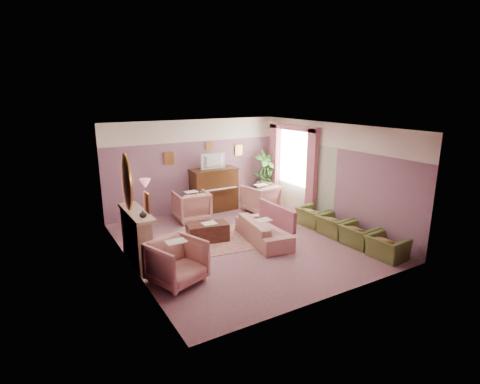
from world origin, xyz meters
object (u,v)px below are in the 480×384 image
television (214,160)px  floral_armchair_right (261,197)px  olive_chair_a (387,244)px  piano (214,190)px  coffee_table (208,232)px  side_table (264,192)px  floral_armchair_left (191,204)px  floral_armchair_front (177,260)px  sofa (263,226)px  olive_chair_b (359,232)px  olive_chair_d (313,214)px  olive_chair_c (334,222)px

television → floral_armchair_right: television is taller
olive_chair_a → piano: bearing=108.7°
coffee_table → side_table: bearing=34.3°
coffee_table → floral_armchair_left: size_ratio=1.05×
floral_armchair_front → sofa: bearing=19.3°
floral_armchair_right → olive_chair_b: (0.53, -3.43, -0.14)m
floral_armchair_left → olive_chair_d: bearing=-38.1°
olive_chair_c → side_table: bearing=88.0°
floral_armchair_left → olive_chair_b: bearing=-54.3°
olive_chair_b → television: bearing=112.3°
olive_chair_c → side_table: 3.40m
olive_chair_a → olive_chair_c: same height
olive_chair_d → sofa: bearing=-172.4°
coffee_table → olive_chair_d: (2.99, -0.45, 0.12)m
television → olive_chair_b: (1.72, -4.21, -1.26)m
olive_chair_c → olive_chair_d: size_ratio=1.00×
piano → floral_armchair_front: 4.63m
television → olive_chair_c: television is taller
olive_chair_a → olive_chair_b: 0.82m
coffee_table → olive_chair_c: 3.25m
floral_armchair_left → olive_chair_a: 5.31m
sofa → piano: bearing=88.4°
olive_chair_b → piano: bearing=112.0°
floral_armchair_front → side_table: floral_armchair_front is taller
olive_chair_a → olive_chair_c: (0.00, 1.64, 0.00)m
sofa → floral_armchair_right: size_ratio=2.02×
olive_chair_a → floral_armchair_right: bearing=97.1°
coffee_table → olive_chair_d: size_ratio=1.27×
olive_chair_b → side_table: side_table is taller
sofa → floral_armchair_left: 2.52m
floral_armchair_left → side_table: (2.82, 0.46, -0.13)m
television → olive_chair_d: bearing=-56.2°
coffee_table → olive_chair_b: olive_chair_b is taller
floral_armchair_left → olive_chair_c: floral_armchair_left is taller
side_table → olive_chair_c: bearing=-92.0°
television → floral_armchair_front: size_ratio=0.84×
coffee_table → olive_chair_b: size_ratio=1.27×
piano → floral_armchair_right: bearing=-35.0°
television → side_table: television is taller
olive_chair_d → television: bearing=123.8°
floral_armchair_left → floral_armchair_front: same height
sofa → side_table: (1.92, 2.82, -0.04)m
coffee_table → floral_armchair_right: floral_armchair_right is taller
floral_armchair_right → olive_chair_a: 4.28m
coffee_table → television: bearing=59.1°
floral_armchair_front → olive_chair_d: 4.55m
olive_chair_b → olive_chair_d: same height
coffee_table → olive_chair_c: olive_chair_c is taller
television → sofa: bearing=-91.7°
television → floral_armchair_front: television is taller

